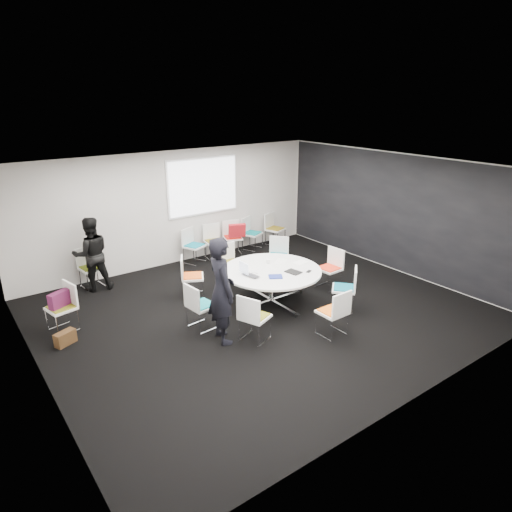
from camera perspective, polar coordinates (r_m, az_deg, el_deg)
room_shell at (r=8.63m, az=1.01°, el=1.63°), size 8.08×7.08×2.88m
conference_table at (r=9.25m, az=1.95°, el=-2.97°), size 2.00×2.00×0.73m
projection_screen at (r=11.70m, az=-6.60°, el=8.63°), size 1.90×0.03×1.35m
chair_ring_a at (r=10.19m, az=9.12°, el=-2.46°), size 0.47×0.48×0.88m
chair_ring_b at (r=10.81m, az=2.73°, el=-0.88°), size 0.64×0.64×0.88m
chair_ring_c at (r=10.38m, az=-3.24°, el=-1.80°), size 0.49×0.48×0.88m
chair_ring_d at (r=9.72m, az=-7.96°, el=-3.51°), size 0.61×0.62×0.88m
chair_ring_e at (r=8.44m, az=-6.84°, el=-7.23°), size 0.49×0.50×0.88m
chair_ring_f at (r=7.99m, az=-0.20°, el=-8.72°), size 0.59×0.59×0.88m
chair_ring_g at (r=8.27m, az=9.53°, el=-7.99°), size 0.47×0.45×0.88m
chair_ring_h at (r=9.24m, az=10.92°, el=-4.98°), size 0.64×0.64×0.88m
chair_back_a at (r=11.62m, az=-7.73°, el=0.45°), size 0.60×0.59×0.88m
chair_back_b at (r=11.90m, az=-5.22°, el=1.02°), size 0.53×0.52×0.88m
chair_back_c at (r=12.19m, az=-2.92°, el=1.54°), size 0.58×0.57×0.88m
chair_back_d at (r=12.53m, az=-0.52°, el=2.08°), size 0.60×0.60×0.88m
chair_back_e at (r=12.95m, az=2.37°, el=2.65°), size 0.58×0.57×0.88m
chair_spare_left at (r=9.01m, az=-22.96°, el=-6.96°), size 0.53×0.54×0.88m
chair_person_back at (r=10.73m, az=-19.82°, el=-2.26°), size 0.51×0.50×0.88m
person_main at (r=7.74m, az=-4.33°, el=-4.30°), size 0.57×0.76×1.88m
person_back at (r=10.40m, az=-19.88°, el=0.21°), size 0.87×0.72×1.63m
laptop at (r=8.87m, az=-0.49°, el=-2.37°), size 0.31×0.41×0.03m
laptop_lid at (r=8.89m, az=-1.55°, el=-1.52°), size 0.02×0.30×0.22m
notebook_black at (r=9.05m, az=4.69°, el=-2.00°), size 0.27×0.33×0.02m
tablet_folio at (r=8.80m, az=2.45°, el=-2.59°), size 0.33×0.31×0.03m
papers_right at (r=9.63m, az=3.15°, el=-0.65°), size 0.36×0.33×0.00m
papers_front at (r=9.60m, az=5.60°, el=-0.77°), size 0.32×0.24×0.00m
cup at (r=9.49m, az=1.53°, el=-0.67°), size 0.08×0.08×0.09m
phone at (r=9.12m, az=6.61°, el=-1.93°), size 0.16×0.12×0.01m
maroon_bag at (r=8.86m, az=-23.35°, el=-4.99°), size 0.42×0.30×0.28m
brown_bag at (r=8.59m, az=-22.74°, el=-9.44°), size 0.39×0.29×0.24m
red_jacket at (r=11.88m, az=-2.38°, el=3.20°), size 0.47×0.32×0.36m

